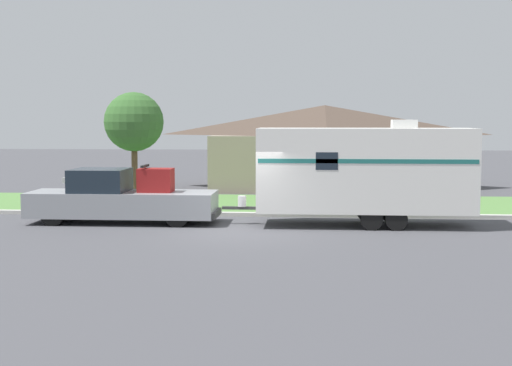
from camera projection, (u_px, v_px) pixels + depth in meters
name	position (u px, v px, depth m)	size (l,w,h in m)	color
ground_plane	(242.00, 233.00, 22.28)	(120.00, 120.00, 0.00)	#47474C
curb_strip	(252.00, 214.00, 26.00)	(80.00, 0.30, 0.14)	beige
lawn_strip	(259.00, 204.00, 29.63)	(80.00, 7.00, 0.03)	#568442
house_across_street	(325.00, 145.00, 36.81)	(12.07, 7.84, 4.25)	gray
pickup_truck	(121.00, 199.00, 24.31)	(6.47, 1.95, 1.99)	black
travel_trailer	(365.00, 170.00, 23.59)	(8.28, 2.29, 3.52)	black
mailbox	(69.00, 185.00, 27.32)	(0.48, 0.20, 1.30)	brown
tree_in_yard	(134.00, 122.00, 28.04)	(2.34, 2.34, 4.60)	brown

